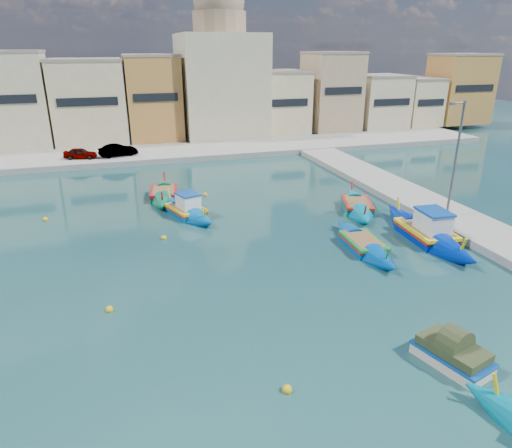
{
  "coord_description": "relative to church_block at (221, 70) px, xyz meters",
  "views": [
    {
      "loc": [
        -3.39,
        -17.78,
        11.11
      ],
      "look_at": [
        4.0,
        6.0,
        1.4
      ],
      "focal_mm": 32.0,
      "sensor_mm": 36.0,
      "label": 1
    }
  ],
  "objects": [
    {
      "name": "luzzu_cyan_mid",
      "position": [
        2.95,
        -30.04,
        -8.16
      ],
      "size": [
        4.39,
        8.05,
        2.33
      ],
      "color": "#007FA2",
      "rests_on": "ground"
    },
    {
      "name": "luzzu_blue_cabin",
      "position": [
        -9.12,
        -27.47,
        -8.09
      ],
      "size": [
        4.09,
        7.6,
        2.63
      ],
      "color": "#0059A5",
      "rests_on": "ground"
    },
    {
      "name": "ground",
      "position": [
        -10.0,
        -40.0,
        -8.41
      ],
      "size": [
        160.0,
        160.0,
        0.0
      ],
      "primitive_type": "plane",
      "color": "#132E39",
      "rests_on": "ground"
    },
    {
      "name": "quay_street_lamp",
      "position": [
        7.44,
        -34.0,
        -4.07
      ],
      "size": [
        1.18,
        0.16,
        8.0
      ],
      "color": "#595B60",
      "rests_on": "ground"
    },
    {
      "name": "mooring_buoys",
      "position": [
        -9.03,
        -33.83,
        -8.33
      ],
      "size": [
        24.36,
        23.03,
        0.36
      ],
      "color": "gold",
      "rests_on": "ground"
    },
    {
      "name": "luzzu_green",
      "position": [
        -10.16,
        -23.02,
        -8.15
      ],
      "size": [
        3.0,
        7.76,
        2.38
      ],
      "color": "#0A6F4B",
      "rests_on": "ground"
    },
    {
      "name": "luzzu_blue_south",
      "position": [
        -0.1,
        -36.27,
        -8.18
      ],
      "size": [
        2.28,
        7.8,
        2.22
      ],
      "color": "#004CA7",
      "rests_on": "ground"
    },
    {
      "name": "luzzu_turquoise_cabin",
      "position": [
        4.33,
        -36.12,
        -8.03
      ],
      "size": [
        2.93,
        9.96,
        3.15
      ],
      "color": "#00249F",
      "rests_on": "ground"
    },
    {
      "name": "tender_near",
      "position": [
        -2.25,
        -46.56,
        -7.99
      ],
      "size": [
        2.2,
        3.07,
        1.36
      ],
      "color": "beige",
      "rests_on": "ground"
    },
    {
      "name": "north_quay",
      "position": [
        -10.0,
        -8.0,
        -8.11
      ],
      "size": [
        80.0,
        8.0,
        0.6
      ],
      "primitive_type": "cube",
      "color": "gray",
      "rests_on": "ground"
    },
    {
      "name": "church_block",
      "position": [
        0.0,
        0.0,
        0.0
      ],
      "size": [
        10.0,
        10.0,
        19.1
      ],
      "color": "beige",
      "rests_on": "ground"
    },
    {
      "name": "parked_cars",
      "position": [
        -20.01,
        -9.5,
        -7.23
      ],
      "size": [
        19.55,
        2.22,
        1.24
      ],
      "color": "#4C1919",
      "rests_on": "north_quay"
    },
    {
      "name": "north_townhouses",
      "position": [
        -3.32,
        -0.64,
        -3.41
      ],
      "size": [
        83.2,
        7.87,
        10.19
      ],
      "color": "beige",
      "rests_on": "ground"
    }
  ]
}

